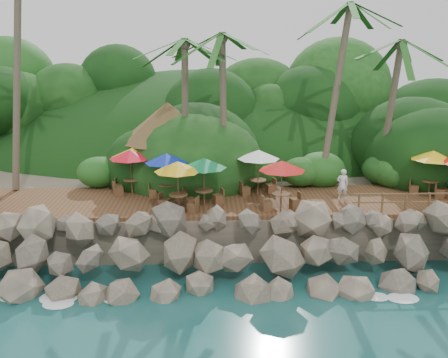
{
  "coord_description": "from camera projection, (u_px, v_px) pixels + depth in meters",
  "views": [
    {
      "loc": [
        -0.77,
        -16.8,
        9.61
      ],
      "look_at": [
        0.0,
        6.0,
        3.4
      ],
      "focal_mm": 37.67,
      "sensor_mm": 36.0,
      "label": 1
    }
  ],
  "objects": [
    {
      "name": "ground",
      "position": [
        229.0,
        300.0,
        18.75
      ],
      "size": [
        140.0,
        140.0,
        0.0
      ],
      "primitive_type": "plane",
      "color": "#19514F",
      "rests_on": "ground"
    },
    {
      "name": "land_base",
      "position": [
        219.0,
        174.0,
        33.9
      ],
      "size": [
        32.0,
        25.2,
        2.1
      ],
      "primitive_type": "cube",
      "color": "gray",
      "rests_on": "ground"
    },
    {
      "name": "jungle_hill",
      "position": [
        217.0,
        164.0,
        41.41
      ],
      "size": [
        44.8,
        28.0,
        15.4
      ],
      "primitive_type": "ellipsoid",
      "color": "#143811",
      "rests_on": "ground"
    },
    {
      "name": "seawall",
      "position": [
        227.0,
        253.0,
        20.37
      ],
      "size": [
        29.0,
        4.0,
        2.3
      ],
      "primitive_type": null,
      "color": "gray",
      "rests_on": "ground"
    },
    {
      "name": "terrace",
      "position": [
        224.0,
        202.0,
        23.96
      ],
      "size": [
        26.0,
        5.0,
        0.2
      ],
      "primitive_type": "cube",
      "color": "brown",
      "rests_on": "land_base"
    },
    {
      "name": "jungle_foliage",
      "position": [
        220.0,
        192.0,
        33.21
      ],
      "size": [
        44.0,
        16.0,
        12.0
      ],
      "primitive_type": null,
      "color": "#143811",
      "rests_on": "ground"
    },
    {
      "name": "foam_line",
      "position": [
        229.0,
        296.0,
        19.03
      ],
      "size": [
        25.2,
        0.8,
        0.06
      ],
      "color": "white",
      "rests_on": "ground"
    },
    {
      "name": "palms",
      "position": [
        186.0,
        6.0,
        24.04
      ],
      "size": [
        29.08,
        6.45,
        13.3
      ],
      "color": "brown",
      "rests_on": "ground"
    },
    {
      "name": "palapa",
      "position": [
        168.0,
        122.0,
        26.42
      ],
      "size": [
        5.44,
        5.44,
        4.6
      ],
      "color": "brown",
      "rests_on": "ground"
    },
    {
      "name": "dining_clusters",
      "position": [
        223.0,
        162.0,
        23.26
      ],
      "size": [
        25.81,
        5.41,
        2.4
      ],
      "color": "brown",
      "rests_on": "terrace"
    },
    {
      "name": "railing",
      "position": [
        429.0,
        201.0,
        21.82
      ],
      "size": [
        7.2,
        0.1,
        1.0
      ],
      "color": "brown",
      "rests_on": "terrace"
    },
    {
      "name": "waiter",
      "position": [
        342.0,
        184.0,
        23.74
      ],
      "size": [
        0.62,
        0.44,
        1.61
      ],
      "primitive_type": "imported",
      "rotation": [
        0.0,
        0.0,
        3.05
      ],
      "color": "silver",
      "rests_on": "terrace"
    }
  ]
}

